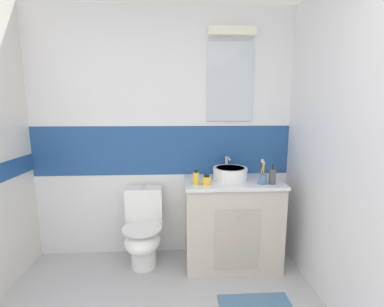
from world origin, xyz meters
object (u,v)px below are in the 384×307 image
Objects in this scene: sink_basin at (230,173)px; toothbrush_cup at (263,178)px; toilet at (143,231)px; lotion_bottle_short at (196,178)px; hair_gel_jar at (207,180)px; soap_dispenser at (272,176)px.

sink_basin is 1.62× the size of toothbrush_cup.
sink_basin is 0.49× the size of toilet.
sink_basin is 0.37m from lotion_bottle_short.
toilet is at bearing 165.21° from hair_gel_jar.
toothbrush_cup is 2.41× the size of hair_gel_jar.
toothbrush_cup reaches higher than toilet.
toilet is at bearing 163.38° from lotion_bottle_short.
soap_dispenser is (0.09, -0.00, 0.01)m from toothbrush_cup.
soap_dispenser is at bearing -7.71° from toilet.
hair_gel_jar reaches higher than toilet.
toilet is 8.02× the size of hair_gel_jar.
soap_dispenser reaches higher than toilet.
toilet is 0.82m from hair_gel_jar.
sink_basin is at bearing 147.88° from toothbrush_cup.
sink_basin reaches higher than hair_gel_jar.
lotion_bottle_short is (0.50, -0.15, 0.56)m from toilet.
sink_basin is at bearing 34.05° from hair_gel_jar.
lotion_bottle_short is (-0.34, -0.16, -0.00)m from sink_basin.
sink_basin is 2.78× the size of lotion_bottle_short.
lotion_bottle_short is at bearing -16.62° from toilet.
toilet is at bearing 171.83° from toothbrush_cup.
toothbrush_cup reaches higher than soap_dispenser.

